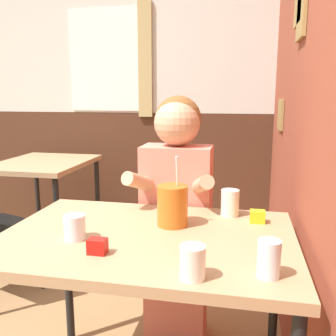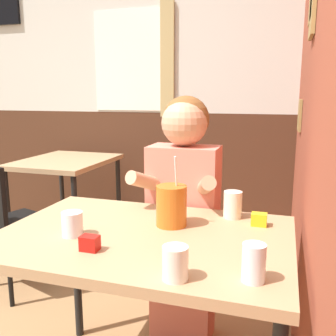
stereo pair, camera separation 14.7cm
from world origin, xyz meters
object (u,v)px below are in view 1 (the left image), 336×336
Objects in this scene: main_table at (147,252)px; cocktail_pitcher at (172,205)px; background_table at (44,173)px; person_seated at (177,212)px.

main_table is 3.87× the size of cocktail_pitcher.
background_table is (-1.18, 1.34, -0.02)m from main_table.
background_table is 1.47m from person_seated.
main_table is at bearing -122.76° from cocktail_pitcher.
main_table is at bearing -48.52° from background_table.
main_table is 1.35× the size of background_table.
person_seated is at bearing -34.80° from background_table.
cocktail_pitcher is (0.05, -0.38, 0.15)m from person_seated.
background_table is at bearing 131.48° from main_table.
background_table is at bearing 135.83° from cocktail_pitcher.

